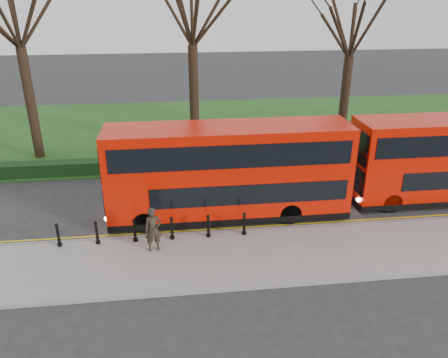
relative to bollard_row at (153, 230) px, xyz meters
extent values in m
plane|color=#28282B|center=(0.45, 1.35, -0.65)|extent=(120.00, 120.00, 0.00)
cube|color=gray|center=(0.45, -1.65, -0.57)|extent=(60.00, 4.00, 0.15)
cube|color=slate|center=(0.45, 0.35, -0.57)|extent=(60.00, 0.25, 0.16)
cube|color=#194617|center=(0.45, 16.35, -0.62)|extent=(60.00, 18.00, 0.06)
cube|color=black|center=(0.45, 8.15, -0.25)|extent=(60.00, 0.90, 0.80)
cube|color=yellow|center=(0.45, 0.65, -0.64)|extent=(60.00, 0.10, 0.01)
cube|color=yellow|center=(0.45, 0.85, -0.64)|extent=(60.00, 0.10, 0.01)
cylinder|color=black|center=(-7.55, 11.35, 2.77)|extent=(0.60, 0.60, 6.84)
cylinder|color=black|center=(2.45, 11.35, 2.76)|extent=(0.60, 0.60, 6.82)
cylinder|color=black|center=(12.45, 11.35, 2.35)|extent=(0.60, 0.60, 6.00)
cylinder|color=black|center=(-3.87, 0.00, 0.00)|extent=(0.15, 0.15, 1.00)
cylinder|color=black|center=(-2.32, 0.00, 0.00)|extent=(0.15, 0.15, 1.00)
cylinder|color=black|center=(-0.77, 0.00, 0.00)|extent=(0.15, 0.15, 1.00)
cylinder|color=black|center=(0.77, 0.00, 0.00)|extent=(0.15, 0.15, 1.00)
cylinder|color=black|center=(2.32, 0.00, 0.00)|extent=(0.15, 0.15, 1.00)
cylinder|color=black|center=(3.87, 0.00, 0.00)|extent=(0.15, 0.15, 1.00)
cube|color=red|center=(3.47, 2.07, 1.72)|extent=(10.99, 2.50, 4.04)
cube|color=black|center=(3.47, 2.07, -0.35)|extent=(11.01, 2.52, 0.30)
cube|color=black|center=(4.27, 0.81, 1.00)|extent=(8.79, 0.04, 0.95)
cube|color=black|center=(3.47, 0.81, 2.80)|extent=(10.39, 0.04, 1.05)
cube|color=black|center=(-2.05, 2.07, 2.05)|extent=(0.06, 2.20, 0.55)
cylinder|color=black|center=(-0.43, 0.97, -0.15)|extent=(1.00, 0.30, 1.00)
cylinder|color=black|center=(-0.43, 3.17, -0.15)|extent=(1.00, 0.30, 1.00)
cylinder|color=black|center=(6.16, 0.97, -0.15)|extent=(1.00, 0.30, 1.00)
cylinder|color=black|center=(6.16, 3.17, -0.15)|extent=(1.00, 0.30, 1.00)
cube|color=black|center=(9.74, 2.55, 1.96)|extent=(0.06, 2.12, 0.53)
cylinder|color=black|center=(11.30, 1.49, -0.17)|extent=(0.97, 0.29, 0.97)
cylinder|color=black|center=(11.30, 3.61, -0.17)|extent=(0.97, 0.29, 0.97)
imported|color=#2C241B|center=(0.04, -0.76, 0.43)|extent=(0.75, 0.56, 1.87)
camera|label=1|loc=(1.03, -16.19, 9.25)|focal=35.00mm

